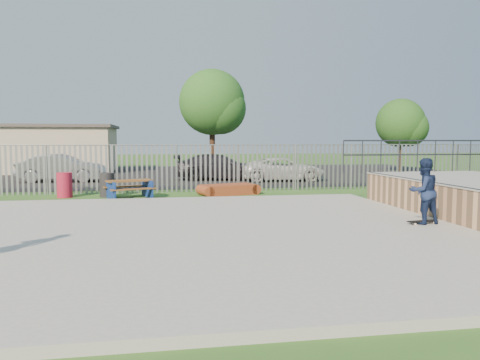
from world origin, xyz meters
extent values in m
plane|color=#2D5F20|center=(0.00, 0.00, 0.00)|extent=(120.00, 120.00, 0.00)
cube|color=#9A9A95|center=(0.00, 0.00, 0.07)|extent=(15.00, 12.00, 0.15)
cylinder|color=#383A3F|center=(7.52, 1.00, 1.08)|extent=(0.06, 7.00, 0.06)
cube|color=brown|center=(-0.83, 7.18, 0.68)|extent=(1.79, 1.16, 0.06)
cube|color=brown|center=(-0.65, 6.65, 0.41)|extent=(1.66, 0.80, 0.05)
cube|color=brown|center=(-1.02, 7.70, 0.41)|extent=(1.66, 0.80, 0.05)
cube|color=navy|center=(-0.83, 7.18, 0.34)|extent=(1.83, 1.72, 0.69)
cube|color=brown|center=(3.05, 7.79, 0.21)|extent=(2.26, 1.57, 0.41)
cylinder|color=#A81933|center=(-3.32, 7.90, 0.48)|extent=(0.58, 0.58, 0.96)
cylinder|color=black|center=(-1.72, 7.81, 0.47)|extent=(0.56, 0.56, 0.94)
cube|color=black|center=(0.00, 19.00, 0.01)|extent=(40.00, 18.00, 0.02)
imported|color=#9F9EA3|center=(-4.76, 14.64, 0.74)|extent=(4.46, 1.82, 1.44)
imported|color=#222227|center=(3.49, 14.54, 0.72)|extent=(5.05, 2.58, 1.40)
imported|color=silver|center=(6.78, 13.30, 0.64)|extent=(4.57, 2.32, 1.24)
cube|color=beige|center=(-8.00, 23.00, 1.50)|extent=(10.00, 6.00, 3.00)
cube|color=#4C4742|center=(-8.00, 23.00, 3.10)|extent=(10.40, 6.40, 0.20)
cylinder|color=#3D2718|center=(3.94, 22.50, 2.08)|extent=(0.40, 0.40, 4.15)
sphere|color=#29591E|center=(3.94, 22.50, 4.85)|extent=(4.65, 4.65, 4.65)
cylinder|color=#382716|center=(15.89, 17.93, 1.42)|extent=(0.34, 0.34, 2.83)
sphere|color=#254E1B|center=(15.89, 17.93, 3.31)|extent=(3.17, 3.17, 3.17)
cube|color=black|center=(6.76, -0.31, 0.21)|extent=(0.82, 0.32, 0.02)
imported|color=#152244|center=(6.76, -0.31, 0.96)|extent=(0.87, 0.73, 1.63)
camera|label=1|loc=(0.42, -10.85, 2.24)|focal=35.00mm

